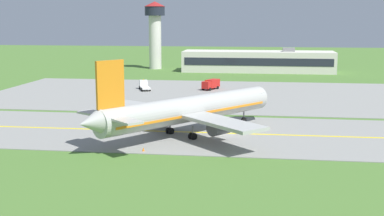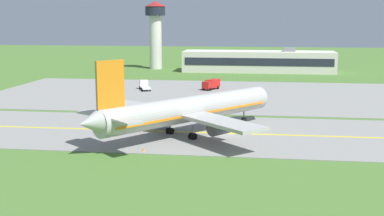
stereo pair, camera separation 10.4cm
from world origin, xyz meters
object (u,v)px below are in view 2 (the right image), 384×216
Objects in this scene: airplane_lead at (188,110)px; service_truck_catering at (211,84)px; control_tower at (155,28)px; service_truck_baggage at (144,85)px.

airplane_lead is 5.29× the size of service_truck_catering.
service_truck_catering is at bearing 91.74° from airplane_lead.
service_truck_catering is 0.26× the size of control_tower.
service_truck_baggage is 57.06m from control_tower.
airplane_lead reaches higher than service_truck_baggage.
airplane_lead is 1.39× the size of control_tower.
service_truck_catering is (-1.58, 52.10, -2.60)m from airplane_lead.
airplane_lead is 52.19m from service_truck_catering.
airplane_lead is 108.53m from control_tower.
service_truck_baggage is 1.06× the size of service_truck_catering.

